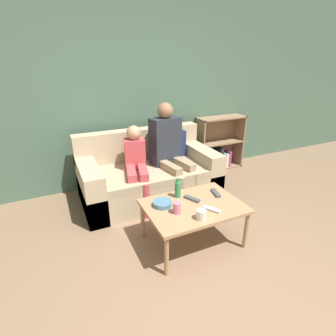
# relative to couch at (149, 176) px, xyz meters

# --- Properties ---
(ground_plane) EXTENTS (22.00, 22.00, 0.00)m
(ground_plane) POSITION_rel_couch_xyz_m (-0.08, -1.94, -0.28)
(ground_plane) COLOR #84664C
(wall_back) EXTENTS (12.00, 0.06, 2.60)m
(wall_back) POSITION_rel_couch_xyz_m (-0.08, 0.59, 1.02)
(wall_back) COLOR #4C6B56
(wall_back) RESTS_ON ground_plane
(couch) EXTENTS (1.72, 0.92, 0.84)m
(couch) POSITION_rel_couch_xyz_m (0.00, 0.00, 0.00)
(couch) COLOR tan
(couch) RESTS_ON ground_plane
(bookshelf) EXTENTS (0.79, 0.28, 0.86)m
(bookshelf) POSITION_rel_couch_xyz_m (1.36, 0.43, 0.05)
(bookshelf) COLOR #8E7051
(bookshelf) RESTS_ON ground_plane
(coffee_table) EXTENTS (0.91, 0.66, 0.43)m
(coffee_table) POSITION_rel_couch_xyz_m (0.04, -1.09, 0.10)
(coffee_table) COLOR #A87F56
(coffee_table) RESTS_ON ground_plane
(person_adult) EXTENTS (0.44, 0.68, 1.21)m
(person_adult) POSITION_rel_couch_xyz_m (0.25, -0.08, 0.41)
(person_adult) COLOR #9E8966
(person_adult) RESTS_ON ground_plane
(person_child) EXTENTS (0.38, 0.67, 0.97)m
(person_child) POSITION_rel_couch_xyz_m (-0.20, -0.12, 0.27)
(person_child) COLOR #C6474C
(person_child) RESTS_ON ground_plane
(cup_near) EXTENTS (0.07, 0.07, 0.11)m
(cup_near) POSITION_rel_couch_xyz_m (-0.17, -1.15, 0.20)
(cup_near) COLOR pink
(cup_near) RESTS_ON coffee_table
(cup_far) EXTENTS (0.09, 0.09, 0.09)m
(cup_far) POSITION_rel_couch_xyz_m (-0.02, -1.33, 0.19)
(cup_far) COLOR silver
(cup_far) RESTS_ON coffee_table
(tv_remote_0) EXTENTS (0.08, 0.18, 0.02)m
(tv_remote_0) POSITION_rel_couch_xyz_m (0.35, -1.00, 0.15)
(tv_remote_0) COLOR #47474C
(tv_remote_0) RESTS_ON coffee_table
(tv_remote_1) EXTENTS (0.12, 0.17, 0.02)m
(tv_remote_1) POSITION_rel_couch_xyz_m (0.07, -1.00, 0.15)
(tv_remote_1) COLOR #47474C
(tv_remote_1) RESTS_ON coffee_table
(tv_remote_2) EXTENTS (0.13, 0.17, 0.02)m
(tv_remote_2) POSITION_rel_couch_xyz_m (0.14, -1.25, 0.15)
(tv_remote_2) COLOR #B7B7BC
(tv_remote_2) RESTS_ON coffee_table
(snack_bowl) EXTENTS (0.18, 0.18, 0.05)m
(snack_bowl) POSITION_rel_couch_xyz_m (-0.23, -0.98, 0.17)
(snack_bowl) COLOR teal
(snack_bowl) RESTS_ON coffee_table
(bottle) EXTENTS (0.06, 0.06, 0.21)m
(bottle) POSITION_rel_couch_xyz_m (-0.03, -0.89, 0.23)
(bottle) COLOR #33844C
(bottle) RESTS_ON coffee_table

